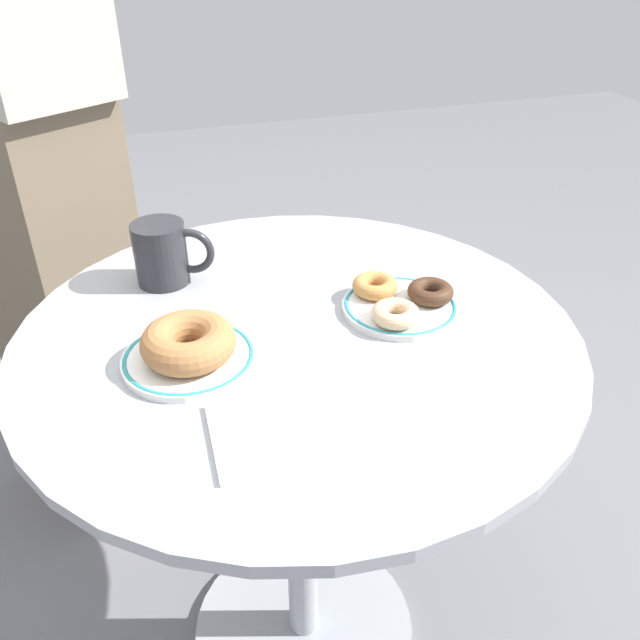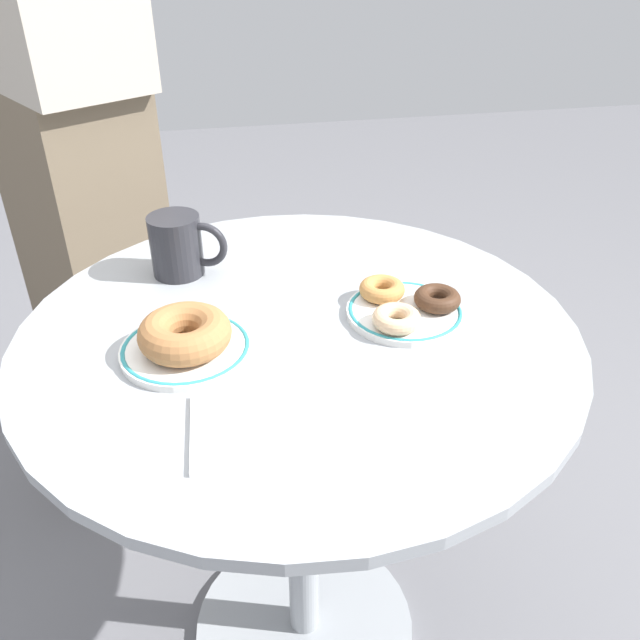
# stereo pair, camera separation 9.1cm
# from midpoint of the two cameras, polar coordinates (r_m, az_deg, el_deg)

# --- Properties ---
(ground_plane) EXTENTS (7.00, 7.00, 0.02)m
(ground_plane) POSITION_cam_midpoint_polar(r_m,az_deg,el_deg) (1.46, 0.63, -25.49)
(ground_plane) COLOR slate
(cafe_table) EXTENTS (0.79, 0.79, 0.72)m
(cafe_table) POSITION_cam_midpoint_polar(r_m,az_deg,el_deg) (1.07, 0.79, -10.99)
(cafe_table) COLOR #999EA3
(cafe_table) RESTS_ON ground
(plate_left) EXTENTS (0.17, 0.17, 0.01)m
(plate_left) POSITION_cam_midpoint_polar(r_m,az_deg,el_deg) (0.88, -8.69, -2.56)
(plate_left) COLOR white
(plate_left) RESTS_ON cafe_table
(plate_right) EXTENTS (0.17, 0.17, 0.01)m
(plate_right) POSITION_cam_midpoint_polar(r_m,az_deg,el_deg) (0.96, 10.06, 0.63)
(plate_right) COLOR white
(plate_right) RESTS_ON cafe_table
(donut_cinnamon) EXTENTS (0.17, 0.17, 0.04)m
(donut_cinnamon) POSITION_cam_midpoint_polar(r_m,az_deg,el_deg) (0.86, -8.72, -1.24)
(donut_cinnamon) COLOR #A36B3D
(donut_cinnamon) RESTS_ON plate_left
(donut_chocolate) EXTENTS (0.07, 0.07, 0.02)m
(donut_chocolate) POSITION_cam_midpoint_polar(r_m,az_deg,el_deg) (0.97, 12.87, 1.64)
(donut_chocolate) COLOR #422819
(donut_chocolate) RESTS_ON plate_right
(donut_old_fashioned) EXTENTS (0.09, 0.09, 0.02)m
(donut_old_fashioned) POSITION_cam_midpoint_polar(r_m,az_deg,el_deg) (0.98, 8.05, 2.59)
(donut_old_fashioned) COLOR #BC7F42
(donut_old_fashioned) RESTS_ON plate_right
(donut_glazed) EXTENTS (0.09, 0.09, 0.02)m
(donut_glazed) POSITION_cam_midpoint_polar(r_m,az_deg,el_deg) (0.91, 9.49, 0.04)
(donut_glazed) COLOR #E0B789
(donut_glazed) RESTS_ON plate_right
(paper_napkin) EXTENTS (0.13, 0.14, 0.01)m
(paper_napkin) POSITION_cam_midpoint_polar(r_m,az_deg,el_deg) (0.75, -2.88, -9.46)
(paper_napkin) COLOR white
(paper_napkin) RESTS_ON cafe_table
(coffee_mug) EXTENTS (0.12, 0.08, 0.10)m
(coffee_mug) POSITION_cam_midpoint_polar(r_m,az_deg,el_deg) (1.05, -9.76, 6.34)
(coffee_mug) COLOR #28282D
(coffee_mug) RESTS_ON cafe_table
(person_figure) EXTENTS (0.39, 0.44, 1.68)m
(person_figure) POSITION_cam_midpoint_polar(r_m,az_deg,el_deg) (1.42, -19.10, 14.27)
(person_figure) COLOR brown
(person_figure) RESTS_ON ground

